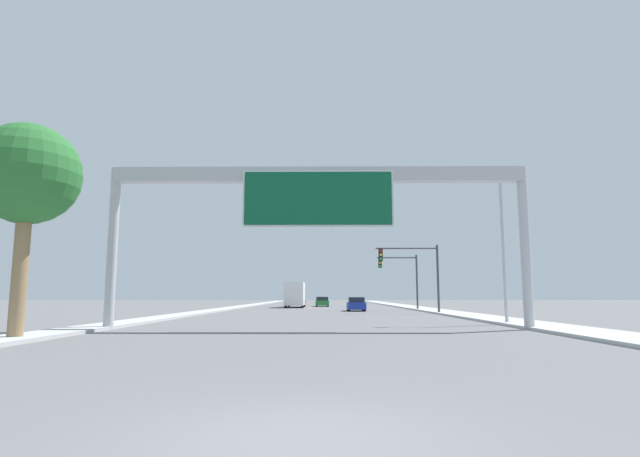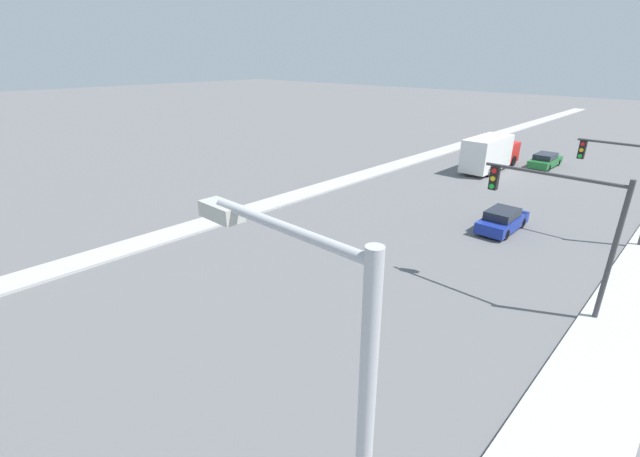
% 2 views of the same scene
% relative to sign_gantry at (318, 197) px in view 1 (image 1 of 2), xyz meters
% --- Properties ---
extents(ground_plane, '(300.00, 300.00, 0.00)m').
position_rel_sign_gantry_xyz_m(ground_plane, '(0.00, -17.91, -6.37)').
color(ground_plane, slate).
extents(sidewalk_right, '(3.00, 120.00, 0.15)m').
position_rel_sign_gantry_xyz_m(sidewalk_right, '(11.25, 42.09, -6.29)').
color(sidewalk_right, '#B2B2B2').
rests_on(sidewalk_right, ground).
extents(median_strip_left, '(2.00, 120.00, 0.15)m').
position_rel_sign_gantry_xyz_m(median_strip_left, '(-10.75, 42.09, -6.29)').
color(median_strip_left, '#B2B2B2').
rests_on(median_strip_left, ground).
extents(sign_gantry, '(20.37, 0.73, 7.82)m').
position_rel_sign_gantry_xyz_m(sign_gantry, '(0.00, 0.00, 0.00)').
color(sign_gantry, '#B2B2B7').
rests_on(sign_gantry, ground).
extents(car_mid_left, '(1.84, 4.79, 1.35)m').
position_rel_sign_gantry_xyz_m(car_mid_left, '(0.00, 46.35, -5.72)').
color(car_mid_left, '#1E662D').
rests_on(car_mid_left, ground).
extents(car_mid_right, '(1.75, 4.23, 1.39)m').
position_rel_sign_gantry_xyz_m(car_mid_right, '(3.50, 27.16, -5.71)').
color(car_mid_right, navy).
rests_on(car_mid_right, ground).
extents(truck_box_primary, '(2.40, 8.45, 3.21)m').
position_rel_sign_gantry_xyz_m(truck_box_primary, '(-3.50, 41.37, -4.73)').
color(truck_box_primary, red).
rests_on(truck_box_primary, ground).
extents(traffic_light_near_intersection, '(5.52, 0.32, 5.99)m').
position_rel_sign_gantry_xyz_m(traffic_light_near_intersection, '(8.42, 20.09, -2.23)').
color(traffic_light_near_intersection, '#3D3D3F').
rests_on(traffic_light_near_intersection, ground).
extents(traffic_light_mid_block, '(4.37, 0.32, 5.91)m').
position_rel_sign_gantry_xyz_m(traffic_light_mid_block, '(8.84, 30.09, -2.37)').
color(traffic_light_mid_block, '#3D3D3F').
rests_on(traffic_light_mid_block, ground).
extents(palm_tree_foreground, '(3.79, 3.79, 8.01)m').
position_rel_sign_gantry_xyz_m(palm_tree_foreground, '(-10.78, -5.74, -0.35)').
color(palm_tree_foreground, '#8C704C').
rests_on(palm_tree_foreground, ground).
extents(street_lamp_right, '(2.72, 0.28, 8.66)m').
position_rel_sign_gantry_xyz_m(street_lamp_right, '(10.01, 4.13, -1.24)').
color(street_lamp_right, '#B2B2B7').
rests_on(street_lamp_right, ground).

